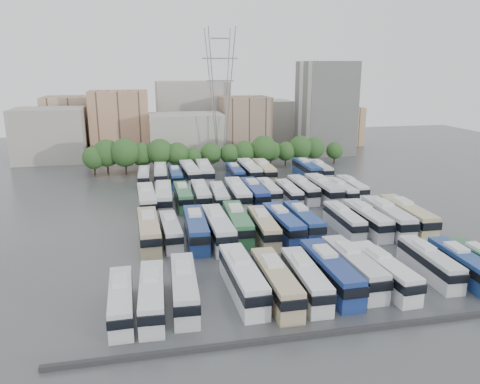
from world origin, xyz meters
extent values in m
plane|color=#424447|center=(0.00, 0.00, 0.00)|extent=(220.00, 220.00, 0.00)
cube|color=#2D2D30|center=(0.00, -33.00, 0.25)|extent=(56.00, 0.50, 0.50)
cylinder|color=black|center=(-29.42, 42.02, 1.11)|extent=(0.36, 0.36, 2.21)
sphere|color=#234C1E|center=(-29.42, 42.02, 4.11)|extent=(5.31, 5.31, 5.31)
cylinder|color=black|center=(-26.49, 42.75, 1.33)|extent=(0.36, 0.36, 2.67)
sphere|color=#234C1E|center=(-26.49, 42.75, 4.95)|extent=(6.40, 6.40, 6.40)
cylinder|color=black|center=(-22.27, 41.25, 1.39)|extent=(0.36, 0.36, 2.79)
sphere|color=#234C1E|center=(-22.27, 41.25, 5.17)|extent=(6.69, 6.69, 6.69)
cylinder|color=black|center=(-18.45, 42.83, 1.17)|extent=(0.36, 0.36, 2.33)
sphere|color=#234C1E|center=(-18.45, 42.83, 4.33)|extent=(5.60, 5.60, 5.60)
cylinder|color=black|center=(-14.17, 41.82, 1.32)|extent=(0.36, 0.36, 2.64)
sphere|color=#234C1E|center=(-14.17, 41.82, 4.90)|extent=(6.33, 6.33, 6.33)
cylinder|color=black|center=(-10.09, 41.32, 1.17)|extent=(0.36, 0.36, 2.34)
sphere|color=#234C1E|center=(-10.09, 41.32, 4.34)|extent=(5.61, 5.61, 5.61)
cylinder|color=black|center=(-6.38, 41.60, 0.92)|extent=(0.36, 0.36, 1.84)
sphere|color=#234C1E|center=(-6.38, 41.60, 3.42)|extent=(4.43, 4.43, 4.43)
cylinder|color=black|center=(-1.85, 42.19, 1.09)|extent=(0.36, 0.36, 2.17)
sphere|color=#234C1E|center=(-1.85, 42.19, 4.03)|extent=(5.21, 5.21, 5.21)
cylinder|color=black|center=(2.79, 41.90, 1.02)|extent=(0.36, 0.36, 2.03)
sphere|color=#234C1E|center=(2.79, 41.90, 3.77)|extent=(4.88, 4.88, 4.88)
cylinder|color=black|center=(6.56, 41.74, 1.12)|extent=(0.36, 0.36, 2.24)
sphere|color=#234C1E|center=(6.56, 41.74, 4.15)|extent=(5.37, 5.37, 5.37)
cylinder|color=black|center=(11.19, 41.17, 1.33)|extent=(0.36, 0.36, 2.66)
sphere|color=#234C1E|center=(11.19, 41.17, 4.95)|extent=(6.39, 6.39, 6.39)
cylinder|color=black|center=(13.57, 42.82, 1.06)|extent=(0.36, 0.36, 2.13)
sphere|color=#234C1E|center=(13.57, 42.82, 3.95)|extent=(5.11, 5.11, 5.11)
cylinder|color=black|center=(17.40, 42.52, 1.02)|extent=(0.36, 0.36, 2.03)
sphere|color=#234C1E|center=(17.40, 42.52, 3.77)|extent=(4.88, 4.88, 4.88)
cylinder|color=black|center=(21.38, 42.59, 1.24)|extent=(0.36, 0.36, 2.48)
sphere|color=#234C1E|center=(21.38, 42.59, 4.61)|extent=(5.96, 5.96, 5.96)
cylinder|color=black|center=(25.12, 42.84, 1.14)|extent=(0.36, 0.36, 2.28)
sphere|color=#234C1E|center=(25.12, 42.84, 4.23)|extent=(5.47, 5.47, 5.47)
cylinder|color=black|center=(30.82, 42.75, 0.92)|extent=(0.36, 0.36, 1.84)
sphere|color=#234C1E|center=(30.82, 42.75, 3.41)|extent=(4.41, 4.41, 4.41)
cube|color=#9E998E|center=(-42.00, 62.00, 7.00)|extent=(18.00, 14.00, 14.00)
cube|color=tan|center=(-24.00, 68.00, 9.00)|extent=(16.00, 12.00, 18.00)
cube|color=#ADA89E|center=(-6.00, 60.00, 6.00)|extent=(20.00, 14.00, 12.00)
cube|color=gray|center=(12.00, 66.00, 8.00)|extent=(14.00, 12.00, 16.00)
cube|color=gray|center=(-2.00, 80.00, 10.00)|extent=(22.00, 16.00, 20.00)
cube|color=tan|center=(-38.00, 78.00, 8.00)|extent=(16.00, 14.00, 16.00)
cube|color=#A39E93|center=(20.00, 78.00, 7.00)|extent=(18.00, 14.00, 14.00)
cube|color=tan|center=(44.00, 72.00, 6.00)|extent=(14.00, 12.00, 12.00)
cube|color=gray|center=(-14.00, 74.00, 5.00)|extent=(12.00, 10.00, 10.00)
cube|color=silver|center=(34.00, 58.00, 13.00)|extent=(14.00, 14.00, 26.00)
cylinder|color=slate|center=(0.00, 48.00, 17.00)|extent=(2.90, 2.91, 33.83)
cylinder|color=slate|center=(0.00, 52.00, 17.00)|extent=(2.90, 2.91, 33.83)
cylinder|color=slate|center=(4.00, 48.00, 17.00)|extent=(2.90, 2.91, 33.83)
cylinder|color=slate|center=(4.00, 52.00, 17.00)|extent=(2.90, 2.91, 33.83)
cube|color=slate|center=(2.00, 50.00, 31.28)|extent=(4.50, 0.30, 0.30)
cube|color=slate|center=(2.00, 50.00, 26.52)|extent=(9.00, 0.30, 0.30)
cube|color=slate|center=(2.00, 50.00, 21.08)|extent=(7.00, 0.30, 0.30)
cube|color=silver|center=(-21.46, -25.02, 1.53)|extent=(2.52, 10.87, 3.07)
cube|color=black|center=(-21.46, -25.15, 2.12)|extent=(2.63, 11.03, 0.90)
cube|color=silver|center=(-21.49, -23.66, 3.27)|extent=(1.59, 2.92, 0.40)
cube|color=silver|center=(-18.33, -24.80, 1.63)|extent=(2.94, 11.60, 3.26)
cube|color=black|center=(-18.34, -24.94, 2.25)|extent=(3.06, 11.78, 0.96)
cube|color=silver|center=(-18.27, -23.36, 3.47)|extent=(1.76, 3.14, 0.42)
cube|color=silver|center=(-14.88, -23.75, 1.68)|extent=(3.10, 11.98, 3.36)
cube|color=black|center=(-14.89, -23.90, 2.33)|extent=(3.23, 12.17, 0.99)
cube|color=silver|center=(-14.81, -22.27, 3.58)|extent=(1.83, 3.24, 0.44)
cube|color=white|center=(-8.34, -23.20, 1.82)|extent=(3.05, 12.92, 3.64)
cube|color=black|center=(-8.34, -23.36, 2.52)|extent=(3.19, 13.11, 1.07)
cube|color=silver|center=(-8.39, -21.59, 3.88)|extent=(1.91, 3.47, 0.47)
cube|color=tan|center=(-4.96, -24.70, 1.75)|extent=(2.65, 12.37, 3.50)
cube|color=black|center=(-4.96, -24.86, 2.42)|extent=(2.77, 12.55, 1.03)
cube|color=silver|center=(-4.97, -23.16, 3.73)|extent=(1.76, 3.30, 0.45)
cube|color=silver|center=(-1.44, -24.49, 1.66)|extent=(2.88, 11.78, 3.31)
cube|color=black|center=(-1.45, -24.64, 2.29)|extent=(3.00, 11.96, 0.97)
cube|color=silver|center=(-1.40, -23.03, 3.53)|extent=(1.76, 3.17, 0.43)
cube|color=navy|center=(1.83, -23.61, 1.81)|extent=(2.90, 12.83, 3.62)
cube|color=black|center=(1.83, -23.77, 2.51)|extent=(3.03, 13.02, 1.07)
cube|color=silver|center=(1.81, -22.02, 3.86)|extent=(1.86, 3.44, 0.47)
cube|color=silver|center=(5.05, -22.81, 1.78)|extent=(2.94, 12.61, 3.56)
cube|color=black|center=(5.05, -22.97, 2.46)|extent=(3.07, 12.80, 1.05)
cube|color=silver|center=(5.01, -21.25, 3.79)|extent=(1.85, 3.39, 0.46)
cube|color=silver|center=(8.16, -24.46, 1.66)|extent=(3.04, 11.83, 3.32)
cube|color=black|center=(8.17, -24.61, 2.30)|extent=(3.16, 12.02, 0.98)
cube|color=silver|center=(8.09, -22.99, 3.54)|extent=(1.81, 3.20, 0.43)
cube|color=silver|center=(14.88, -23.22, 1.60)|extent=(2.85, 11.36, 3.20)
cube|color=black|center=(14.87, -23.36, 2.21)|extent=(2.97, 11.54, 0.94)
cube|color=silver|center=(14.93, -21.81, 3.40)|extent=(1.72, 3.07, 0.41)
cube|color=navy|center=(18.29, -24.71, 1.62)|extent=(2.96, 11.54, 3.24)
cube|color=black|center=(18.28, -24.86, 2.24)|extent=(3.08, 11.72, 0.95)
cube|color=silver|center=(18.36, -23.29, 3.45)|extent=(1.76, 3.12, 0.42)
cube|color=silver|center=(21.29, -23.47, 3.29)|extent=(1.66, 2.97, 0.40)
cube|color=tan|center=(-18.13, -5.16, 1.81)|extent=(3.05, 12.87, 3.63)
cube|color=black|center=(-18.12, -5.32, 2.51)|extent=(3.18, 13.07, 1.07)
cube|color=silver|center=(-18.17, -3.56, 3.86)|extent=(1.90, 3.46, 0.47)
cube|color=silver|center=(-15.05, -5.12, 1.56)|extent=(2.72, 11.10, 3.12)
cube|color=black|center=(-15.04, -5.26, 2.16)|extent=(2.84, 11.26, 0.92)
cube|color=silver|center=(-15.09, -3.74, 3.32)|extent=(1.66, 2.99, 0.40)
cube|color=navy|center=(-11.42, -5.74, 1.83)|extent=(3.16, 12.97, 3.65)
cube|color=black|center=(-11.43, -5.91, 2.52)|extent=(3.29, 13.17, 1.07)
cube|color=silver|center=(-11.37, -4.13, 3.89)|extent=(1.94, 3.49, 0.47)
cube|color=silver|center=(-8.30, -6.47, 1.88)|extent=(2.99, 13.29, 3.75)
cube|color=black|center=(-8.30, -6.63, 2.59)|extent=(3.13, 13.49, 1.10)
cube|color=silver|center=(-8.32, -4.81, 4.00)|extent=(1.92, 3.56, 0.49)
cube|color=#2F6F41|center=(-5.04, -4.65, 1.84)|extent=(3.33, 13.06, 3.67)
cube|color=black|center=(-5.05, -4.81, 2.54)|extent=(3.46, 13.26, 1.08)
cube|color=silver|center=(-4.97, -3.03, 3.91)|extent=(1.99, 3.53, 0.47)
cube|color=tan|center=(-1.60, -6.87, 1.70)|extent=(3.02, 12.08, 3.40)
cube|color=black|center=(-1.60, -7.02, 2.35)|extent=(3.15, 12.26, 1.00)
cube|color=silver|center=(-1.54, -5.37, 3.62)|extent=(1.82, 3.26, 0.44)
cube|color=navy|center=(1.63, -6.05, 1.75)|extent=(3.24, 12.44, 3.49)
cube|color=black|center=(1.64, -6.21, 2.41)|extent=(3.37, 12.63, 1.03)
cube|color=silver|center=(1.55, -4.52, 3.72)|extent=(1.91, 3.37, 0.45)
cube|color=navy|center=(4.99, -5.45, 1.71)|extent=(2.67, 12.10, 3.42)
cube|color=black|center=(4.99, -5.60, 2.37)|extent=(2.79, 12.28, 1.01)
cube|color=silver|center=(4.98, -3.94, 3.64)|extent=(1.74, 3.24, 0.44)
cube|color=silver|center=(11.49, -6.02, 1.62)|extent=(2.66, 11.47, 3.24)
cube|color=black|center=(11.48, -6.16, 2.24)|extent=(2.78, 11.64, 0.95)
cube|color=silver|center=(11.52, -4.59, 3.44)|extent=(1.68, 3.08, 0.42)
cube|color=silver|center=(14.93, -6.73, 1.73)|extent=(2.63, 12.21, 3.46)
cube|color=black|center=(14.93, -6.88, 2.39)|extent=(2.76, 12.39, 1.02)
cube|color=silver|center=(14.92, -5.20, 3.68)|extent=(1.74, 3.26, 0.45)
cube|color=silver|center=(18.28, -7.08, 1.87)|extent=(3.35, 13.29, 3.74)
cube|color=black|center=(18.27, -7.24, 2.58)|extent=(3.49, 13.49, 1.10)
cube|color=silver|center=(18.35, -5.43, 3.98)|extent=(2.01, 3.59, 0.48)
cube|color=#BEB583|center=(21.61, -7.10, 1.90)|extent=(3.26, 13.49, 3.80)
cube|color=black|center=(21.61, -7.27, 2.63)|extent=(3.40, 13.70, 1.12)
cube|color=silver|center=(21.67, -5.42, 4.05)|extent=(2.01, 3.63, 0.49)
cube|color=silver|center=(-18.09, 10.84, 1.83)|extent=(3.11, 13.00, 3.66)
cube|color=black|center=(-18.08, 10.67, 2.53)|extent=(3.25, 13.20, 1.08)
cube|color=silver|center=(-18.14, 12.45, 3.90)|extent=(1.93, 3.50, 0.47)
cube|color=silver|center=(-15.04, 11.99, 1.83)|extent=(3.37, 13.02, 3.65)
cube|color=black|center=(-15.05, 11.83, 2.53)|extent=(3.51, 13.22, 1.07)
cube|color=silver|center=(-14.96, 13.60, 3.89)|extent=(1.99, 3.52, 0.47)
cube|color=#317245|center=(-11.56, 12.66, 1.65)|extent=(2.52, 11.63, 3.29)
cube|color=black|center=(-11.56, 12.51, 2.27)|extent=(2.64, 11.80, 0.97)
cube|color=silver|center=(-11.56, 14.11, 3.50)|extent=(1.66, 3.10, 0.43)
cube|color=silver|center=(-8.26, 12.74, 1.70)|extent=(2.78, 12.02, 3.39)
cube|color=black|center=(-8.27, 12.59, 2.34)|extent=(2.91, 12.20, 1.00)
cube|color=silver|center=(-8.23, 14.24, 3.61)|extent=(1.76, 3.23, 0.44)
cube|color=silver|center=(-5.11, 11.31, 1.63)|extent=(2.99, 11.59, 3.26)
cube|color=black|center=(-5.11, 11.16, 2.25)|extent=(3.11, 11.77, 0.96)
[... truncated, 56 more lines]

